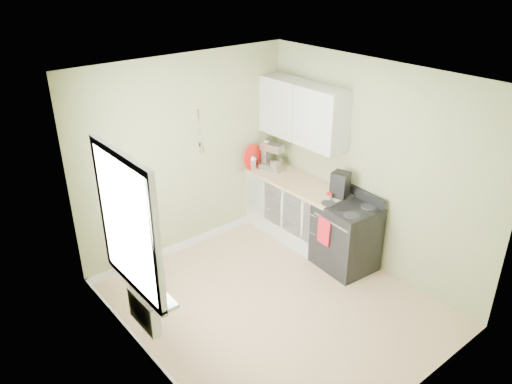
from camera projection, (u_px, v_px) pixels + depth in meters
floor at (275, 306)px, 5.96m from camera, size 3.20×3.60×0.02m
ceiling at (279, 79)px, 4.77m from camera, size 3.20×3.60×0.02m
wall_back at (187, 156)px, 6.63m from camera, size 3.20×0.02×2.70m
wall_left at (142, 258)px, 4.45m from camera, size 0.02×3.60×2.70m
wall_right at (372, 168)px, 6.29m from camera, size 0.02×3.60×2.70m
base_cabinets at (297, 210)px, 7.21m from camera, size 0.60×1.60×0.87m
countertop at (298, 182)px, 7.00m from camera, size 0.64×1.60×0.04m
upper_cabinets at (302, 112)px, 6.73m from camera, size 0.35×1.40×0.80m
window at (127, 224)px, 4.59m from camera, size 0.06×1.14×1.44m
window_sill at (141, 281)px, 4.92m from camera, size 0.18×1.14×0.04m
radiator at (144, 311)px, 5.01m from camera, size 0.12×0.50×0.35m
wall_utensils at (200, 139)px, 6.63m from camera, size 0.02×0.14×0.58m
stove at (346, 235)px, 6.52m from camera, size 0.71×0.79×1.03m
stand_mixer at (272, 157)px, 7.28m from camera, size 0.29×0.40×0.44m
kettle at (252, 163)px, 7.31m from camera, size 0.20×0.12×0.21m
coffee_maker at (340, 185)px, 6.48m from camera, size 0.24×0.26×0.34m
red_tray at (252, 157)px, 7.27m from camera, size 0.39×0.14×0.38m
jar at (329, 196)px, 6.46m from camera, size 0.08×0.08×0.08m
plant_a at (156, 281)px, 4.64m from camera, size 0.18×0.19×0.29m
plant_b at (146, 271)px, 4.77m from camera, size 0.20×0.22×0.32m
plant_c at (126, 252)px, 5.06m from camera, size 0.26×0.26×0.33m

